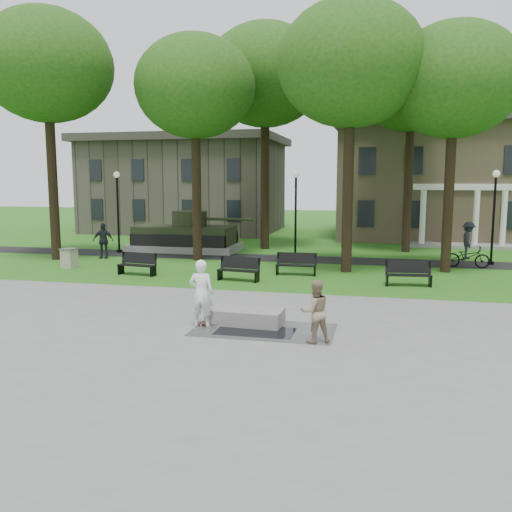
{
  "coord_description": "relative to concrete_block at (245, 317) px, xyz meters",
  "views": [
    {
      "loc": [
        5.03,
        -16.74,
        4.24
      ],
      "look_at": [
        0.46,
        2.95,
        1.4
      ],
      "focal_mm": 38.0,
      "sensor_mm": 36.0,
      "label": 1
    }
  ],
  "objects": [
    {
      "name": "building_right",
      "position": [
        8.79,
        27.64,
        4.1
      ],
      "size": [
        17.0,
        12.0,
        8.6
      ],
      "color": "#9E8460",
      "rests_on": "ground"
    },
    {
      "name": "trash_bin",
      "position": [
        -10.89,
        8.19,
        0.24
      ],
      "size": [
        0.74,
        0.74,
        0.96
      ],
      "rotation": [
        0.0,
        0.0,
        -0.13
      ],
      "color": "#9E9982",
      "rests_on": "ground"
    },
    {
      "name": "lamp_left",
      "position": [
        -11.21,
        13.95,
        2.55
      ],
      "size": [
        0.36,
        0.36,
        4.73
      ],
      "color": "black",
      "rests_on": "ground"
    },
    {
      "name": "skateboard",
      "position": [
        -0.96,
        -0.4,
        -0.19
      ],
      "size": [
        0.8,
        0.28,
        0.07
      ],
      "primitive_type": "cube",
      "rotation": [
        0.0,
        0.0,
        0.1
      ],
      "color": "brown",
      "rests_on": "plaza"
    },
    {
      "name": "park_bench_0",
      "position": [
        -6.81,
        7.14,
        0.28
      ],
      "size": [
        1.85,
        0.77,
        1.0
      ],
      "rotation": [
        0.0,
        0.0,
        -0.14
      ],
      "color": "black",
      "rests_on": "ground"
    },
    {
      "name": "friend_watching",
      "position": [
        2.22,
        -1.36,
        0.61
      ],
      "size": [
        1.01,
        0.95,
        1.67
      ],
      "primitive_type": "imported",
      "rotation": [
        0.0,
        0.0,
        3.65
      ],
      "color": "#967E61",
      "rests_on": "plaza"
    },
    {
      "name": "footpath",
      "position": [
        -1.21,
        13.65,
        -0.24
      ],
      "size": [
        44.0,
        2.6,
        0.01
      ],
      "primitive_type": "cube",
      "color": "black",
      "rests_on": "ground"
    },
    {
      "name": "plaza",
      "position": [
        -1.21,
        -3.35,
        -0.23
      ],
      "size": [
        22.0,
        16.0,
        0.02
      ],
      "primitive_type": "cube",
      "color": "gray",
      "rests_on": "ground"
    },
    {
      "name": "puddle",
      "position": [
        0.46,
        -0.69,
        -0.22
      ],
      "size": [
        2.2,
        1.2,
        0.0
      ],
      "primitive_type": "cube",
      "color": "black",
      "rests_on": "plaza"
    },
    {
      "name": "tree_3",
      "position": [
        6.79,
        11.15,
        8.35
      ],
      "size": [
        6.0,
        6.0,
        11.19
      ],
      "color": "black",
      "rests_on": "ground"
    },
    {
      "name": "lamp_mid",
      "position": [
        -0.71,
        13.95,
        2.55
      ],
      "size": [
        0.36,
        0.36,
        4.73
      ],
      "color": "black",
      "rests_on": "ground"
    },
    {
      "name": "pedestrian_walker",
      "position": [
        -10.92,
        11.57,
        0.72
      ],
      "size": [
        1.2,
        0.68,
        1.93
      ],
      "primitive_type": "imported",
      "rotation": [
        0.0,
        0.0,
        0.19
      ],
      "color": "#20232B",
      "rests_on": "ground"
    },
    {
      "name": "concrete_block",
      "position": [
        0.0,
        0.0,
        0.0
      ],
      "size": [
        2.24,
        1.1,
        0.45
      ],
      "primitive_type": "cube",
      "rotation": [
        0.0,
        0.0,
        -0.05
      ],
      "color": "gray",
      "rests_on": "plaza"
    },
    {
      "name": "park_bench_1",
      "position": [
        -2.0,
        6.79,
        0.28
      ],
      "size": [
        1.84,
        0.77,
        1.0
      ],
      "rotation": [
        0.0,
        0.0,
        -0.14
      ],
      "color": "black",
      "rests_on": "ground"
    },
    {
      "name": "tree_1",
      "position": [
        -5.71,
        12.15,
        8.71
      ],
      "size": [
        6.2,
        6.2,
        11.63
      ],
      "color": "black",
      "rests_on": "ground"
    },
    {
      "name": "park_bench_2",
      "position": [
        0.16,
        8.74,
        0.28
      ],
      "size": [
        1.81,
        0.55,
        1.0
      ],
      "rotation": [
        0.0,
        0.0,
        0.01
      ],
      "color": "black",
      "rests_on": "ground"
    },
    {
      "name": "park_bench_3",
      "position": [
        4.97,
        7.26,
        0.28
      ],
      "size": [
        1.84,
        0.73,
        1.0
      ],
      "rotation": [
        0.0,
        0.0,
        0.12
      ],
      "color": "black",
      "rests_on": "ground"
    },
    {
      "name": "skateboarder",
      "position": [
        -1.17,
        -0.55,
        0.76
      ],
      "size": [
        0.74,
        0.5,
        1.97
      ],
      "primitive_type": "imported",
      "rotation": [
        0.0,
        0.0,
        3.18
      ],
      "color": "white",
      "rests_on": "plaza"
    },
    {
      "name": "tree_4",
      "position": [
        -3.21,
        17.65,
        10.15
      ],
      "size": [
        7.2,
        7.2,
        13.5
      ],
      "color": "black",
      "rests_on": "ground"
    },
    {
      "name": "building_left",
      "position": [
        -12.21,
        28.15,
        3.35
      ],
      "size": [
        15.0,
        10.0,
        7.2
      ],
      "primitive_type": "cube",
      "color": "#4C443D",
      "rests_on": "ground"
    },
    {
      "name": "lamp_right",
      "position": [
        9.29,
        13.95,
        2.55
      ],
      "size": [
        0.36,
        0.36,
        4.73
      ],
      "color": "black",
      "rests_on": "ground"
    },
    {
      "name": "tree_0",
      "position": [
        -13.21,
        10.65,
        9.78
      ],
      "size": [
        6.8,
        6.8,
        12.97
      ],
      "color": "black",
      "rests_on": "ground"
    },
    {
      "name": "tank_monument",
      "position": [
        -7.66,
        15.65,
        0.61
      ],
      "size": [
        7.45,
        3.4,
        2.4
      ],
      "color": "gray",
      "rests_on": "ground"
    },
    {
      "name": "cyclist",
      "position": [
        7.97,
        12.65,
        0.67
      ],
      "size": [
        2.11,
        1.21,
        2.25
      ],
      "rotation": [
        0.0,
        0.0,
        1.49
      ],
      "color": "black",
      "rests_on": "ground"
    },
    {
      "name": "tree_5",
      "position": [
        5.29,
        18.15,
        9.42
      ],
      "size": [
        6.4,
        6.4,
        12.44
      ],
      "color": "black",
      "rests_on": "ground"
    },
    {
      "name": "ground",
      "position": [
        -1.21,
        1.65,
        -0.24
      ],
      "size": [
        120.0,
        120.0,
        0.0
      ],
      "primitive_type": "plane",
      "color": "#2F5C15",
      "rests_on": "ground"
    },
    {
      "name": "tree_2",
      "position": [
        2.29,
        10.15,
        9.07
      ],
      "size": [
        6.6,
        6.6,
        12.16
      ],
      "color": "black",
      "rests_on": "ground"
    }
  ]
}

